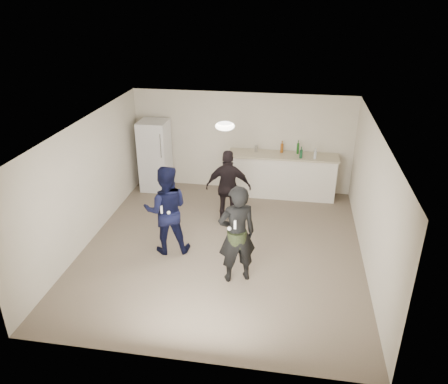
% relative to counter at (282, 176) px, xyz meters
% --- Properties ---
extents(floor, '(6.00, 6.00, 0.00)m').
position_rel_counter_xyz_m(floor, '(-1.05, -2.67, -0.53)').
color(floor, '#6B5B4C').
rests_on(floor, ground).
extents(ceiling, '(6.00, 6.00, 0.00)m').
position_rel_counter_xyz_m(ceiling, '(-1.05, -2.67, 1.98)').
color(ceiling, silver).
rests_on(ceiling, wall_back).
extents(wall_back, '(6.00, 0.00, 6.00)m').
position_rel_counter_xyz_m(wall_back, '(-1.05, 0.33, 0.72)').
color(wall_back, beige).
rests_on(wall_back, floor).
extents(wall_front, '(6.00, 0.00, 6.00)m').
position_rel_counter_xyz_m(wall_front, '(-1.05, -5.67, 0.72)').
color(wall_front, beige).
rests_on(wall_front, floor).
extents(wall_left, '(0.00, 6.00, 6.00)m').
position_rel_counter_xyz_m(wall_left, '(-3.80, -2.67, 0.72)').
color(wall_left, beige).
rests_on(wall_left, floor).
extents(wall_right, '(0.00, 6.00, 6.00)m').
position_rel_counter_xyz_m(wall_right, '(1.70, -2.67, 0.72)').
color(wall_right, beige).
rests_on(wall_right, floor).
extents(counter, '(2.60, 0.56, 1.05)m').
position_rel_counter_xyz_m(counter, '(0.00, 0.00, 0.00)').
color(counter, white).
rests_on(counter, floor).
extents(counter_top, '(2.68, 0.64, 0.04)m').
position_rel_counter_xyz_m(counter_top, '(0.00, 0.00, 0.55)').
color(counter_top, beige).
rests_on(counter_top, counter).
extents(fridge, '(0.70, 0.70, 1.80)m').
position_rel_counter_xyz_m(fridge, '(-3.22, -0.07, 0.38)').
color(fridge, white).
rests_on(fridge, floor).
extents(fridge_handle, '(0.02, 0.02, 0.60)m').
position_rel_counter_xyz_m(fridge_handle, '(-2.94, -0.44, 0.78)').
color(fridge_handle, '#B9B9BD').
rests_on(fridge_handle, fridge).
extents(ceiling_dome, '(0.36, 0.36, 0.16)m').
position_rel_counter_xyz_m(ceiling_dome, '(-1.05, -2.37, 1.93)').
color(ceiling_dome, white).
rests_on(ceiling_dome, ceiling).
extents(shaker, '(0.08, 0.08, 0.17)m').
position_rel_counter_xyz_m(shaker, '(-0.67, 0.10, 0.65)').
color(shaker, silver).
rests_on(shaker, counter_top).
extents(man, '(1.01, 0.87, 1.79)m').
position_rel_counter_xyz_m(man, '(-2.10, -2.92, 0.37)').
color(man, '#0E113A').
rests_on(man, floor).
extents(woman, '(0.79, 0.67, 1.83)m').
position_rel_counter_xyz_m(woman, '(-0.63, -3.64, 0.39)').
color(woman, black).
rests_on(woman, floor).
extents(camo_shorts, '(0.34, 0.34, 0.28)m').
position_rel_counter_xyz_m(camo_shorts, '(-0.63, -3.64, 0.32)').
color(camo_shorts, '#273618').
rests_on(camo_shorts, woman).
extents(spectator, '(1.01, 0.47, 1.68)m').
position_rel_counter_xyz_m(spectator, '(-1.10, -1.56, 0.31)').
color(spectator, black).
rests_on(spectator, floor).
extents(remote_man, '(0.04, 0.04, 0.15)m').
position_rel_counter_xyz_m(remote_man, '(-2.10, -3.20, 0.53)').
color(remote_man, white).
rests_on(remote_man, man).
extents(nunchuk_man, '(0.07, 0.07, 0.07)m').
position_rel_counter_xyz_m(nunchuk_man, '(-1.98, -3.17, 0.45)').
color(nunchuk_man, white).
rests_on(nunchuk_man, man).
extents(remote_woman, '(0.04, 0.04, 0.15)m').
position_rel_counter_xyz_m(remote_woman, '(-0.63, -3.89, 0.72)').
color(remote_woman, white).
rests_on(remote_woman, woman).
extents(nunchuk_woman, '(0.07, 0.07, 0.07)m').
position_rel_counter_xyz_m(nunchuk_woman, '(-0.73, -3.86, 0.62)').
color(nunchuk_woman, white).
rests_on(nunchuk_woman, woman).
extents(bottle_cluster, '(0.86, 0.39, 0.26)m').
position_rel_counter_xyz_m(bottle_cluster, '(0.34, 0.00, 0.67)').
color(bottle_cluster, silver).
rests_on(bottle_cluster, counter_top).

